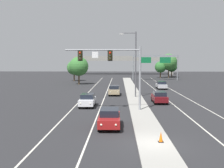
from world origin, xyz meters
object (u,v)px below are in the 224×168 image
Objects in this scene: tree_far_right_a at (169,62)px; tree_far_right_c at (161,67)px; street_lamp_median at (134,60)px; car_oncoming_red at (109,118)px; car_oncoming_tan at (114,90)px; tree_far_right_b at (172,66)px; highway_sign_gantry at (155,59)px; car_receding_silver at (161,85)px; car_receding_darkred at (159,97)px; overhead_signal_mast at (115,64)px; traffic_cone_median_nose at (161,137)px; tree_far_left_c at (74,68)px; tree_far_left_a at (79,66)px; car_oncoming_white at (88,100)px.

tree_far_right_c is at bearing -171.68° from tree_far_right_a.
street_lamp_median is 20.41m from car_oncoming_red.
tree_far_right_b reaches higher than car_oncoming_tan.
highway_sign_gantry is at bearing -105.66° from tree_far_right_c.
car_oncoming_tan is 13.98m from car_receding_silver.
car_oncoming_tan is at bearing 125.50° from car_receding_darkred.
tree_far_right_c is (-2.77, -0.40, -1.66)m from tree_far_right_a.
street_lamp_median is 2.23× the size of car_oncoming_tan.
overhead_signal_mast is 52.42m from highway_sign_gantry.
street_lamp_median is 40.49m from highway_sign_gantry.
highway_sign_gantry is at bearing 78.17° from street_lamp_median.
car_receding_darkred is 58.14m from tree_far_right_a.
car_oncoming_tan is at bearing -109.93° from tree_far_right_b.
car_oncoming_red is 1.00× the size of car_receding_darkred.
car_oncoming_red reaches higher than traffic_cone_median_nose.
tree_far_right_b is (19.50, 53.78, 2.95)m from car_oncoming_tan.
tree_far_right_b reaches higher than traffic_cone_median_nose.
highway_sign_gantry is (11.46, 59.17, 5.34)m from car_oncoming_red.
tree_far_left_c is at bearing 112.97° from street_lamp_median.
street_lamp_median reaches higher than tree_far_left_a.
tree_far_left_c reaches higher than tree_far_right_b.
car_oncoming_white is (-3.12, 10.96, 0.00)m from car_oncoming_red.
car_receding_darkred is at bearing 46.39° from overhead_signal_mast.
highway_sign_gantry is 2.40× the size of tree_far_right_c.
car_oncoming_white is 0.55× the size of tree_far_right_a.
street_lamp_median is at bearing -102.70° from tree_far_right_c.
overhead_signal_mast is at bearing -102.82° from tree_far_right_c.
overhead_signal_mast is 1.92× the size of car_receding_darkred.
tree_far_right_a is 3.25m from tree_far_right_c.
car_receding_darkred is 19.40m from car_receding_silver.
car_oncoming_red is 34.58m from car_receding_silver.
tree_far_right_a is at bearing 8.32° from tree_far_right_c.
car_oncoming_white is at bearing -108.89° from tree_far_right_a.
tree_far_left_c is 1.00× the size of tree_far_right_b.
street_lamp_median reaches higher than car_oncoming_white.
overhead_signal_mast is 9.16m from car_oncoming_red.
car_oncoming_tan is at bearing -107.51° from highway_sign_gantry.
car_receding_darkred is 0.77× the size of tree_far_right_b.
traffic_cone_median_nose is 83.19m from tree_far_right_b.
tree_far_left_a is at bearing 104.53° from overhead_signal_mast.
overhead_signal_mast is 11.61× the size of traffic_cone_median_nose.
tree_far_right_b is (16.37, 57.16, -2.03)m from street_lamp_median.
car_receding_darkred is 0.77× the size of tree_far_left_c.
tree_far_right_a reaches higher than car_receding_darkred.
traffic_cone_median_nose is 0.13× the size of tree_far_left_c.
overhead_signal_mast is 1.49× the size of tree_far_right_b.
highway_sign_gantry reaches higher than tree_far_right_b.
tree_far_left_a is at bearing 99.95° from car_oncoming_white.
car_oncoming_red is at bearing -77.85° from tree_far_left_c.
street_lamp_median is at bearing -105.50° from tree_far_right_a.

